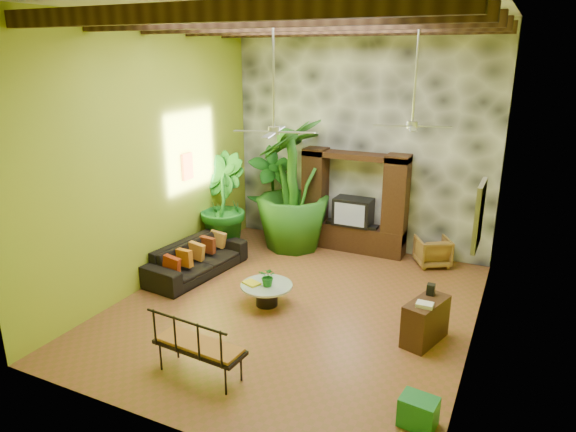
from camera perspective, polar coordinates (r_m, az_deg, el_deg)
The scene contains 23 objects.
ground at distance 9.39m, azimuth 0.82°, elevation -9.99°, with size 7.00×7.00×0.00m, color brown.
ceiling at distance 8.34m, azimuth 0.98°, elevation 22.09°, with size 6.00×7.00×0.02m, color silver.
back_wall at distance 11.73m, azimuth 8.16°, elevation 8.38°, with size 6.00×0.02×5.00m, color gold.
left_wall at distance 10.12m, azimuth -14.82°, elevation 6.51°, with size 0.02×7.00×5.00m, color gold.
right_wall at distance 7.79m, azimuth 21.38°, elevation 2.64°, with size 0.02×7.00×5.00m, color gold.
stone_accent_wall at distance 11.68m, azimuth 8.07°, elevation 8.34°, with size 5.98×0.10×4.98m, color #34363B.
ceiling_beams at distance 8.32m, azimuth 0.97°, elevation 20.58°, with size 5.95×5.36×0.22m.
entertainment_center at distance 11.74m, azimuth 7.29°, elevation 0.73°, with size 2.40×0.55×2.30m.
ceiling_fan_front at distance 8.10m, azimuth -1.59°, elevation 10.89°, with size 1.28×1.28×1.86m.
ceiling_fan_back at distance 9.00m, azimuth 13.71°, elevation 11.09°, with size 1.28×1.28×1.86m.
wall_art_mask at distance 10.94m, azimuth -11.14°, elevation 5.43°, with size 0.06×0.32×0.55m, color #C18716.
wall_art_painting at distance 7.27m, azimuth 20.47°, elevation 0.08°, with size 0.06×0.70×0.90m, color #265C8D.
sofa at distance 10.71m, azimuth -10.11°, elevation -4.68°, with size 2.30×0.90×0.67m, color black.
wicker_armchair at distance 11.41m, azimuth 15.76°, elevation -3.80°, with size 0.66×0.68×0.62m, color olive.
tall_plant_a at distance 12.33m, azimuth -1.60°, elevation 2.46°, with size 1.19×0.80×2.25m, color #165616.
tall_plant_b at distance 11.59m, azimuth -7.44°, elevation 1.34°, with size 1.24×1.00×2.25m, color #19601E.
tall_plant_c at distance 11.63m, azimuth 0.58°, elevation 3.47°, with size 1.69×1.69×3.01m, color #256119.
coffee_table at distance 9.33m, azimuth -2.38°, elevation -8.41°, with size 0.93×0.93×0.40m.
centerpiece_plant at distance 9.15m, azimuth -2.21°, elevation -6.74°, with size 0.32×0.28×0.36m, color #1B671E.
yellow_tray at distance 9.30m, azimuth -4.07°, elevation -7.45°, with size 0.30×0.21×0.03m, color #F0F41A.
iron_bench at distance 7.37m, azimuth -10.22°, elevation -13.79°, with size 1.38×0.59×0.57m.
side_console at distance 8.47m, azimuth 15.02°, elevation -11.22°, with size 0.39×0.87×0.70m, color #362011.
green_bin at distance 6.86m, azimuth 14.28°, elevation -20.34°, with size 0.44×0.33×0.38m, color #227F3A.
Camera 1 is at (3.48, -7.55, 4.36)m, focal length 32.00 mm.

